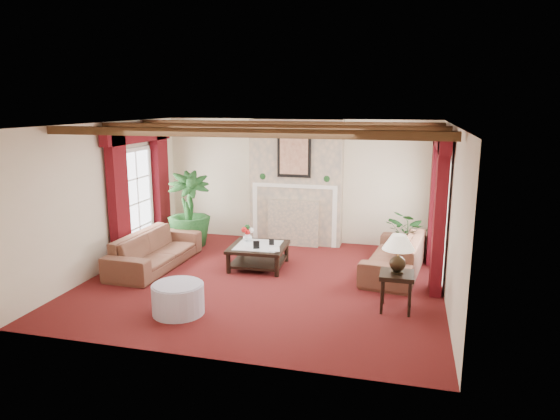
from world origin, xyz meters
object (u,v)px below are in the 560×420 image
(potted_palm, at_px, (190,226))
(ottoman, at_px, (178,299))
(coffee_table, at_px, (258,256))
(sofa_right, at_px, (395,249))
(side_table, at_px, (396,292))
(sofa_left, at_px, (155,244))

(potted_palm, distance_m, ottoman, 3.57)
(potted_palm, relative_size, coffee_table, 1.79)
(sofa_right, bearing_deg, side_table, 10.03)
(sofa_right, bearing_deg, ottoman, -41.02)
(sofa_right, height_order, potted_palm, potted_palm)
(potted_palm, relative_size, ottoman, 2.42)
(potted_palm, xyz_separation_m, coffee_table, (1.85, -0.99, -0.24))
(ottoman, bearing_deg, sofa_right, 41.30)
(sofa_right, relative_size, side_table, 3.97)
(sofa_right, xyz_separation_m, side_table, (0.07, -1.74, -0.15))
(coffee_table, height_order, ottoman, ottoman)
(sofa_right, height_order, coffee_table, sofa_right)
(potted_palm, xyz_separation_m, side_table, (4.42, -2.40, -0.16))
(ottoman, bearing_deg, side_table, 16.51)
(coffee_table, relative_size, ottoman, 1.35)
(side_table, bearing_deg, ottoman, -163.49)
(sofa_right, distance_m, coffee_table, 2.53)
(sofa_left, distance_m, side_table, 4.57)
(coffee_table, bearing_deg, sofa_right, 5.11)
(side_table, bearing_deg, potted_palm, 151.53)
(ottoman, bearing_deg, coffee_table, 77.14)
(potted_palm, bearing_deg, coffee_table, -28.28)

